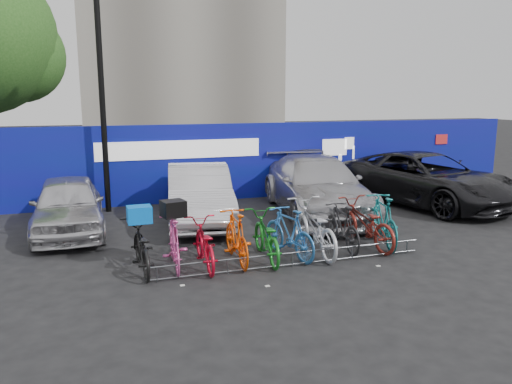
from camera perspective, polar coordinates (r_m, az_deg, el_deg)
name	(u,v)px	position (r m, az deg, el deg)	size (l,w,h in m)	color
ground	(281,257)	(10.33, 2.89, -7.46)	(100.00, 100.00, 0.00)	black
hoarding	(212,162)	(15.68, -5.01, 3.40)	(22.00, 0.18, 2.40)	navy
lamppost	(102,95)	(14.53, -17.20, 10.54)	(0.25, 0.50, 6.11)	black
bike_rack	(292,259)	(9.75, 4.19, -7.61)	(5.60, 0.03, 0.30)	#595B60
car_0	(68,205)	(12.77, -20.68, -1.41)	(1.61, 4.00, 1.36)	#B4B3B8
car_1	(199,194)	(13.06, -6.53, -0.25)	(1.56, 4.46, 1.47)	#BAB9BF
car_2	(317,186)	(13.97, 6.93, 0.71)	(2.21, 5.44, 1.58)	#ABAAAF
car_3	(425,179)	(15.87, 18.79, 1.42)	(2.61, 5.66, 1.57)	black
bike_0	(141,247)	(9.64, -13.02, -6.16)	(0.63, 1.80, 0.95)	black
bike_1	(174,242)	(9.70, -9.32, -5.70)	(0.48, 1.69, 1.02)	#E04D9A
bike_2	(204,244)	(9.68, -5.97, -5.94)	(0.61, 1.75, 0.92)	red
bike_3	(236,237)	(9.87, -2.25, -5.15)	(0.49, 1.75, 1.05)	#F95108
bike_4	(266,237)	(10.03, 1.12, -5.11)	(0.65, 1.85, 0.97)	#177B1F
bike_5	(289,233)	(10.20, 3.80, -4.67)	(0.49, 1.73, 1.04)	#296AB8
bike_6	(314,228)	(10.47, 6.61, -4.10)	(0.74, 2.11, 1.11)	#B7B8BF
bike_7	(342,227)	(10.86, 9.80, -3.93)	(0.47, 1.67, 1.00)	black
bike_8	(365,224)	(11.13, 12.35, -3.54)	(0.69, 1.99, 1.05)	maroon
bike_9	(383,220)	(11.31, 14.29, -3.16)	(0.53, 1.89, 1.13)	#16777B
cargo_crate	(139,214)	(9.48, -13.19, -2.52)	(0.44, 0.34, 0.31)	blue
cargo_topcase	(173,209)	(9.53, -9.45, -1.88)	(0.42, 0.38, 0.31)	black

